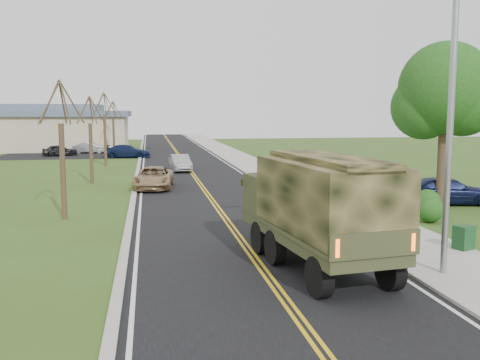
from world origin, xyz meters
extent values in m
plane|color=#354A18|center=(0.00, 0.00, 0.00)|extent=(160.00, 160.00, 0.00)
cube|color=black|center=(0.00, 40.00, 0.01)|extent=(8.00, 120.00, 0.01)
cube|color=#9E998E|center=(4.15, 40.00, 0.06)|extent=(0.30, 120.00, 0.12)
cube|color=#9E998E|center=(5.90, 40.00, 0.05)|extent=(3.20, 120.00, 0.10)
cube|color=#9E998E|center=(-4.15, 40.00, 0.05)|extent=(0.30, 120.00, 0.10)
cylinder|color=gray|center=(5.00, -0.50, 4.00)|extent=(0.18, 0.18, 8.00)
cylinder|color=#38281C|center=(11.00, 10.00, 2.52)|extent=(0.44, 0.44, 5.04)
sphere|color=#154A15|center=(11.00, 10.00, 5.85)|extent=(4.50, 4.50, 4.50)
sphere|color=#154A15|center=(10.20, 10.50, 4.95)|extent=(3.24, 3.24, 3.24)
sphere|color=#154A15|center=(11.70, 9.60, 5.22)|extent=(3.42, 3.42, 3.42)
cylinder|color=#38281C|center=(-7.00, 10.00, 2.10)|extent=(0.24, 0.24, 4.20)
cylinder|color=#38281C|center=(-6.52, 10.13, 5.13)|extent=(1.01, 0.33, 1.90)
cylinder|color=#38281C|center=(-6.97, 10.62, 5.05)|extent=(0.13, 1.29, 1.74)
cylinder|color=#38281C|center=(-7.46, 10.18, 5.13)|extent=(0.98, 0.43, 1.90)
cylinder|color=#38281C|center=(-7.39, 9.52, 5.05)|extent=(0.79, 1.05, 1.77)
cylinder|color=#38281C|center=(-6.73, 9.59, 5.13)|extent=(0.58, 0.90, 1.90)
cylinder|color=#38281C|center=(-7.00, 22.00, 1.98)|extent=(0.24, 0.24, 3.96)
cylinder|color=#38281C|center=(-6.55, 22.12, 4.83)|extent=(0.96, 0.32, 1.79)
cylinder|color=#38281C|center=(-6.97, 22.58, 4.76)|extent=(0.12, 1.22, 1.65)
cylinder|color=#38281C|center=(-7.43, 22.17, 4.83)|extent=(0.93, 0.41, 1.79)
cylinder|color=#38281C|center=(-7.37, 21.55, 4.76)|extent=(0.75, 0.99, 1.67)
cylinder|color=#38281C|center=(-6.75, 21.61, 4.83)|extent=(0.55, 0.85, 1.80)
cylinder|color=#38281C|center=(-7.00, 34.00, 2.22)|extent=(0.24, 0.24, 4.44)
cylinder|color=#38281C|center=(-6.50, 34.13, 5.42)|extent=(1.07, 0.35, 2.00)
cylinder|color=#38281C|center=(-6.97, 34.65, 5.34)|extent=(0.13, 1.36, 1.84)
cylinder|color=#38281C|center=(-7.49, 34.19, 5.42)|extent=(1.03, 0.46, 2.00)
cylinder|color=#38281C|center=(-7.41, 33.49, 5.34)|extent=(0.83, 1.10, 1.87)
cylinder|color=#38281C|center=(-6.72, 33.56, 5.42)|extent=(0.61, 0.95, 2.01)
cylinder|color=#38281C|center=(-7.00, 46.00, 2.04)|extent=(0.24, 0.24, 4.08)
cylinder|color=#38281C|center=(-6.54, 46.12, 4.98)|extent=(0.99, 0.33, 1.84)
cylinder|color=#38281C|center=(-6.97, 46.60, 4.91)|extent=(0.13, 1.25, 1.69)
cylinder|color=#38281C|center=(-7.45, 46.17, 4.98)|extent=(0.95, 0.42, 1.85)
cylinder|color=#38281C|center=(-7.38, 45.53, 4.91)|extent=(0.77, 1.02, 1.72)
cylinder|color=#38281C|center=(-6.74, 45.60, 4.98)|extent=(0.57, 0.88, 1.85)
cube|color=tan|center=(-16.00, 56.00, 2.10)|extent=(20.00, 12.00, 4.20)
cube|color=#475466|center=(-16.00, 56.00, 4.50)|extent=(21.00, 13.00, 0.70)
cube|color=#475466|center=(-16.00, 56.00, 5.20)|extent=(14.00, 8.00, 0.90)
cube|color=black|center=(-10.00, 46.00, 0.01)|extent=(18.00, 10.00, 0.02)
cylinder|color=black|center=(0.90, -1.65, 0.54)|extent=(0.48, 1.11, 1.08)
cylinder|color=black|center=(2.95, -1.39, 0.54)|extent=(0.48, 1.11, 1.08)
cylinder|color=black|center=(0.50, 1.47, 0.54)|extent=(0.48, 1.11, 1.08)
cylinder|color=black|center=(2.55, 1.73, 0.54)|extent=(0.48, 1.11, 1.08)
cylinder|color=black|center=(0.33, 2.83, 0.54)|extent=(0.48, 1.11, 1.08)
cylinder|color=black|center=(2.37, 3.09, 0.54)|extent=(0.48, 1.11, 1.08)
cube|color=#393D21|center=(1.60, 1.01, 1.03)|extent=(3.21, 7.12, 0.34)
cube|color=#393D21|center=(1.28, 3.50, 1.87)|extent=(2.57, 2.15, 1.37)
cube|color=black|center=(1.17, 4.37, 2.06)|extent=(2.15, 0.35, 0.69)
cube|color=#393D21|center=(1.71, 0.18, 1.28)|extent=(3.10, 5.47, 0.15)
cube|color=black|center=(1.71, 0.18, 2.31)|extent=(3.10, 5.47, 1.96)
cube|color=black|center=(1.71, 0.18, 3.34)|extent=(2.22, 5.36, 0.25)
cube|color=#393D21|center=(2.04, -2.40, 1.52)|extent=(2.45, 0.43, 0.64)
cube|color=#FF590C|center=(1.02, -2.59, 1.52)|extent=(0.10, 0.05, 0.44)
cube|color=#FF590C|center=(3.07, -2.32, 1.52)|extent=(0.10, 0.05, 0.44)
imported|color=tan|center=(-3.00, 18.87, 0.67)|extent=(2.70, 5.02, 1.34)
imported|color=#AEADB2|center=(-0.80, 28.45, 0.66)|extent=(1.71, 4.08, 1.31)
imported|color=#0E1436|center=(11.80, 10.62, 0.68)|extent=(4.90, 2.61, 1.35)
cube|color=#174220|center=(7.12, 1.84, 0.50)|extent=(0.74, 0.69, 0.80)
imported|color=black|center=(-12.65, 45.47, 0.61)|extent=(3.89, 2.61, 1.23)
imported|color=#A2A1A6|center=(-9.87, 48.91, 0.64)|extent=(3.95, 1.62, 1.27)
imported|color=#111B3E|center=(-5.39, 42.02, 0.67)|extent=(4.88, 2.58, 1.35)
camera|label=1|loc=(-3.29, -14.21, 4.69)|focal=40.00mm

